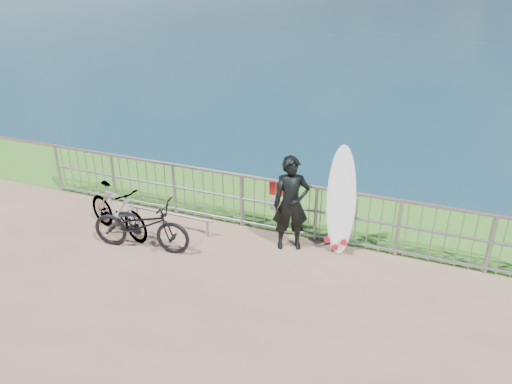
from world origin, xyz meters
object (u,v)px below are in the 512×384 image
at_px(surfboard, 341,205).
at_px(surfer, 291,204).
at_px(bicycle_near, 141,225).
at_px(bicycle_far, 118,210).

bearing_deg(surfboard, surfer, -163.69).
bearing_deg(surfer, bicycle_near, 179.78).
bearing_deg(bicycle_near, surfboard, -76.54).
bearing_deg(bicycle_near, surfer, -74.93).
xyz_separation_m(surfboard, bicycle_far, (-4.06, -0.99, -0.40)).
distance_m(bicycle_near, bicycle_far, 0.78).
relative_size(surfer, bicycle_near, 0.96).
height_order(surfer, bicycle_near, surfer).
xyz_separation_m(surfer, surfboard, (0.84, 0.25, 0.02)).
distance_m(surfer, bicycle_far, 3.32).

